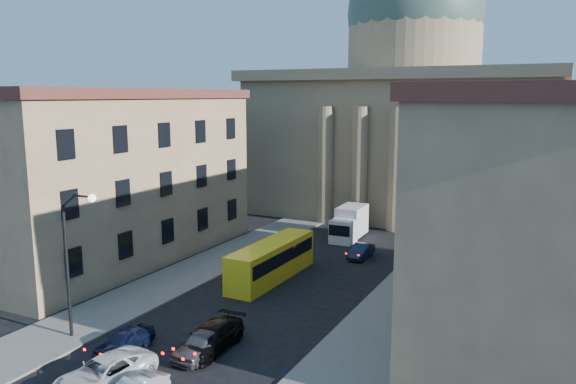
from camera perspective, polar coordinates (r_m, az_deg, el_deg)
name	(u,v)px	position (r m, az deg, el deg)	size (l,w,h in m)	color
sidewalk_left	(166,284)	(43.97, -12.25, -9.12)	(5.00, 60.00, 0.15)	#5F5D57
sidewalk_right	(384,325)	(36.37, 9.72, -13.14)	(5.00, 60.00, 0.15)	#5F5D57
church	(410,114)	(71.95, 12.32, 7.75)	(68.02, 28.76, 36.60)	#836C50
building_left	(115,174)	(50.75, -17.21, 1.73)	(11.60, 26.60, 14.70)	tan
building_right	(546,210)	(36.80, 24.70, -1.66)	(11.60, 26.60, 14.70)	tan
street_lamp	(73,253)	(34.52, -21.04, -5.77)	(2.62, 0.44, 8.83)	black
car_left_near	(124,340)	(33.67, -16.29, -14.28)	(1.52, 3.79, 1.29)	black
car_left_mid	(104,374)	(30.16, -18.21, -17.13)	(2.48, 5.37, 1.49)	white
car_right_mid	(211,338)	(32.81, -7.83, -14.45)	(2.06, 5.07, 1.47)	black
car_right_far	(204,343)	(32.28, -8.57, -14.90)	(1.73, 4.29, 1.46)	#46464A
car_right_distant	(361,251)	(50.09, 7.45, -5.98)	(1.30, 3.73, 1.23)	#0D1932
city_bus	(272,259)	(43.98, -1.66, -6.87)	(2.50, 10.29, 2.89)	yellow
box_truck	(349,224)	(56.39, 6.23, -3.24)	(2.42, 5.82, 3.16)	silver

